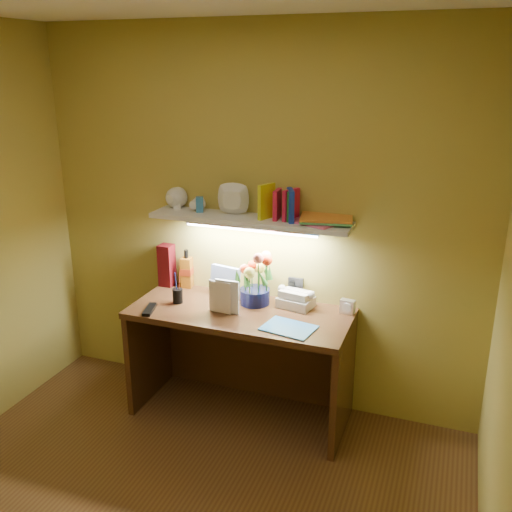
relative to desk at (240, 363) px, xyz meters
The scene contains 13 objects.
desk is the anchor object (origin of this frame).
flower_bouquet 0.57m from the desk, 72.20° to the left, with size 0.22×0.22×0.34m, color #0B0F33, non-canonical shape.
telephone 0.57m from the desk, 30.26° to the left, with size 0.21×0.16×0.13m, color beige, non-canonical shape.
desk_clock 0.79m from the desk, 16.82° to the left, with size 0.09×0.04×0.09m, color silver.
whisky_bottle 0.76m from the desk, 152.96° to the left, with size 0.07×0.07×0.27m, color #9E5510, non-canonical shape.
whisky_box 0.86m from the desk, 159.84° to the left, with size 0.10×0.10×0.30m, color #4F0A0D.
pen_cup 0.63m from the desk, behind, with size 0.07×0.07×0.16m, color black.
art_card 0.54m from the desk, 134.08° to the left, with size 0.21×0.04×0.21m, color white, non-canonical shape.
tv_remote 0.69m from the desk, 159.55° to the right, with size 0.05×0.18×0.02m, color black.
blue_folder 0.55m from the desk, 21.09° to the right, with size 0.30×0.22×0.01m, color #357EBF.
desk_book_a 0.52m from the desk, 162.03° to the right, with size 0.15×0.02×0.21m, color silver.
desk_book_b 0.51m from the desk, 158.64° to the right, with size 0.16×0.02×0.22m, color white.
wall_shelf 0.98m from the desk, 90.68° to the left, with size 1.32×0.31×0.25m.
Camera 1 is at (1.24, -1.87, 2.22)m, focal length 40.00 mm.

